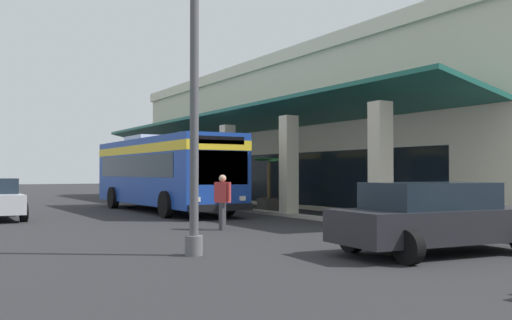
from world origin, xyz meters
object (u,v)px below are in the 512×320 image
object	(u,v)px
lot_light_pole	(194,33)
pedestrian	(222,199)
potted_palm	(269,196)
parked_sedan_charcoal	(435,217)
transit_bus	(163,169)

from	to	relation	value
lot_light_pole	pedestrian	bearing A→B (deg)	146.72
potted_palm	parked_sedan_charcoal	bearing A→B (deg)	-17.29
transit_bus	parked_sedan_charcoal	size ratio (longest dim) A/B	2.47
transit_bus	pedestrian	world-z (taller)	transit_bus
parked_sedan_charcoal	lot_light_pole	size ratio (longest dim) A/B	0.54
lot_light_pole	parked_sedan_charcoal	bearing A→B (deg)	62.32
pedestrian	transit_bus	bearing A→B (deg)	170.37
pedestrian	potted_palm	bearing A→B (deg)	139.27
parked_sedan_charcoal	lot_light_pole	xyz separation A→B (m)	(-2.30, -4.38, 3.76)
parked_sedan_charcoal	potted_palm	distance (m)	13.82
parked_sedan_charcoal	pedestrian	distance (m)	6.84
parked_sedan_charcoal	potted_palm	size ratio (longest dim) A/B	1.92
transit_bus	potted_palm	xyz separation A→B (m)	(2.11, 4.15, -1.20)
parked_sedan_charcoal	pedestrian	xyz separation A→B (m)	(-6.67, -1.51, 0.14)
parked_sedan_charcoal	lot_light_pole	world-z (taller)	lot_light_pole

